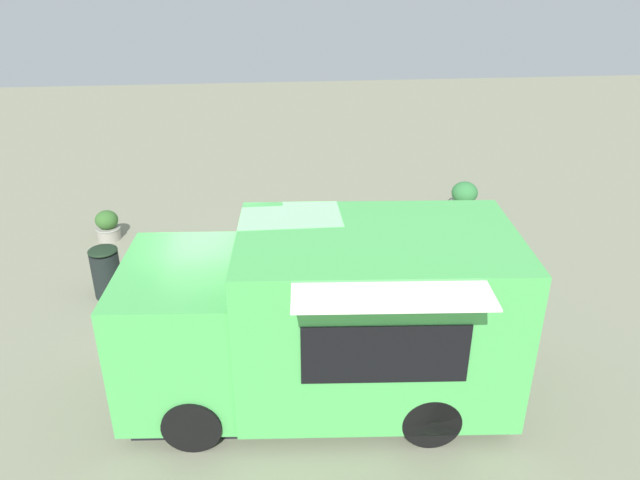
% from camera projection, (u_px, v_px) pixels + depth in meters
% --- Properties ---
extents(ground_plane, '(40.00, 40.00, 0.00)m').
position_uv_depth(ground_plane, '(257.00, 335.00, 10.06)').
color(ground_plane, gray).
extents(food_truck, '(3.11, 5.29, 2.50)m').
position_uv_depth(food_truck, '(326.00, 322.00, 8.27)').
color(food_truck, '#4EBB57').
rests_on(food_truck, ground_plane).
extents(planter_flowering_near, '(0.39, 0.39, 0.61)m').
position_uv_depth(planter_flowering_near, '(282.00, 240.00, 12.56)').
color(planter_flowering_near, gray).
rests_on(planter_flowering_near, ground_plane).
extents(planter_flowering_far, '(0.62, 0.62, 0.74)m').
position_uv_depth(planter_flowering_far, '(464.00, 197.00, 14.50)').
color(planter_flowering_far, silver).
rests_on(planter_flowering_far, ground_plane).
extents(planter_flowering_side, '(0.53, 0.53, 0.65)m').
position_uv_depth(planter_flowering_side, '(108.00, 226.00, 13.18)').
color(planter_flowering_side, gray).
rests_on(planter_flowering_side, ground_plane).
extents(trash_bin, '(0.52, 0.52, 0.97)m').
position_uv_depth(trash_bin, '(106.00, 272.00, 10.99)').
color(trash_bin, black).
rests_on(trash_bin, ground_plane).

